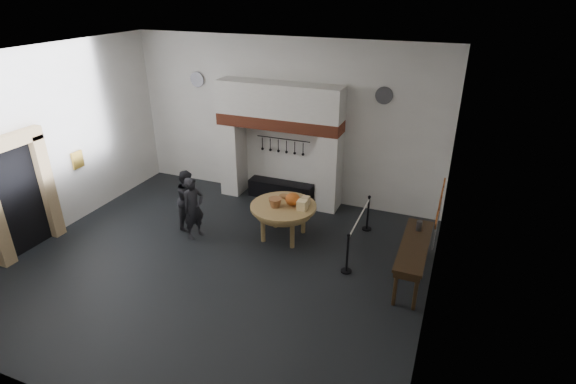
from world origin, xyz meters
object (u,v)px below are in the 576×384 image
at_px(side_table, 415,245).
at_px(barrier_post_near, 347,254).
at_px(iron_range, 281,190).
at_px(barrier_post_far, 368,214).
at_px(visitor_far, 189,199).
at_px(work_table, 283,207).
at_px(visitor_near, 194,208).

xyz_separation_m(side_table, barrier_post_near, (-1.34, -0.20, -0.42)).
xyz_separation_m(iron_range, barrier_post_far, (2.76, -0.89, 0.20)).
bearing_deg(visitor_far, barrier_post_near, -103.37).
bearing_deg(work_table, side_table, -11.77).
relative_size(visitor_near, barrier_post_near, 1.74).
distance_m(iron_range, visitor_far, 2.89).
height_order(iron_range, barrier_post_near, barrier_post_near).
distance_m(work_table, barrier_post_far, 2.20).
bearing_deg(barrier_post_far, barrier_post_near, -90.00).
relative_size(work_table, side_table, 0.73).
bearing_deg(iron_range, visitor_near, -111.73).
xyz_separation_m(iron_range, work_table, (0.92, -2.03, 0.59)).
bearing_deg(visitor_far, iron_range, -39.15).
distance_m(barrier_post_near, barrier_post_far, 2.00).
bearing_deg(work_table, barrier_post_near, -25.21).
height_order(iron_range, visitor_far, visitor_far).
xyz_separation_m(iron_range, barrier_post_near, (2.76, -2.89, 0.20)).
height_order(visitor_near, barrier_post_near, visitor_near).
xyz_separation_m(visitor_near, barrier_post_near, (3.88, -0.09, -0.33)).
relative_size(barrier_post_near, barrier_post_far, 1.00).
relative_size(side_table, barrier_post_far, 2.44).
height_order(visitor_far, side_table, visitor_far).
bearing_deg(barrier_post_near, barrier_post_far, 90.00).
bearing_deg(visitor_near, barrier_post_near, -70.04).
bearing_deg(barrier_post_far, visitor_far, -160.52).
bearing_deg(work_table, visitor_near, -159.02).
bearing_deg(side_table, iron_range, 146.74).
bearing_deg(work_table, barrier_post_far, 31.59).
bearing_deg(barrier_post_near, side_table, 8.66).
xyz_separation_m(visitor_near, barrier_post_far, (3.88, 1.91, -0.33)).
height_order(barrier_post_near, barrier_post_far, same).
height_order(side_table, barrier_post_near, same).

